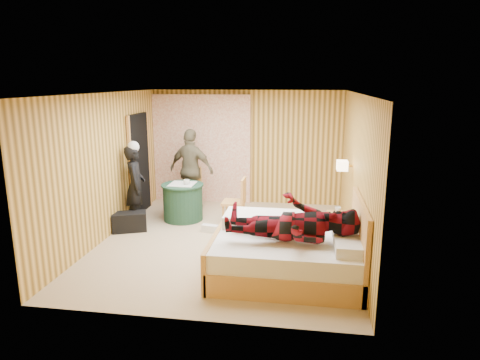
# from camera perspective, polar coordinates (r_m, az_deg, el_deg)

# --- Properties ---
(floor) EXTENTS (4.20, 5.00, 0.01)m
(floor) POSITION_cam_1_polar(r_m,az_deg,el_deg) (7.43, -1.87, -8.17)
(floor) COLOR tan
(floor) RESTS_ON ground
(ceiling) EXTENTS (4.20, 5.00, 0.01)m
(ceiling) POSITION_cam_1_polar(r_m,az_deg,el_deg) (6.92, -2.03, 11.49)
(ceiling) COLOR silver
(ceiling) RESTS_ON wall_back
(wall_back) EXTENTS (4.20, 0.02, 2.50)m
(wall_back) POSITION_cam_1_polar(r_m,az_deg,el_deg) (9.50, 0.84, 4.38)
(wall_back) COLOR #E0B256
(wall_back) RESTS_ON floor
(wall_left) EXTENTS (0.02, 5.00, 2.50)m
(wall_left) POSITION_cam_1_polar(r_m,az_deg,el_deg) (7.73, -17.43, 1.73)
(wall_left) COLOR #E0B256
(wall_left) RESTS_ON floor
(wall_right) EXTENTS (0.02, 5.00, 2.50)m
(wall_right) POSITION_cam_1_polar(r_m,az_deg,el_deg) (7.00, 15.20, 0.73)
(wall_right) COLOR #E0B256
(wall_right) RESTS_ON floor
(curtain) EXTENTS (2.20, 0.08, 2.40)m
(curtain) POSITION_cam_1_polar(r_m,az_deg,el_deg) (9.63, -5.14, 4.14)
(curtain) COLOR white
(curtain) RESTS_ON floor
(doorway) EXTENTS (0.06, 0.90, 2.05)m
(doorway) POSITION_cam_1_polar(r_m,az_deg,el_deg) (9.01, -13.25, 2.09)
(doorway) COLOR black
(doorway) RESTS_ON floor
(wall_lamp) EXTENTS (0.26, 0.24, 0.16)m
(wall_lamp) POSITION_cam_1_polar(r_m,az_deg,el_deg) (7.41, 13.50, 1.90)
(wall_lamp) COLOR gold
(wall_lamp) RESTS_ON wall_right
(bed) EXTENTS (2.08, 1.64, 1.13)m
(bed) POSITION_cam_1_polar(r_m,az_deg,el_deg) (6.16, 6.61, -9.61)
(bed) COLOR #E09D5B
(bed) RESTS_ON floor
(nightstand) EXTENTS (0.39, 0.53, 0.51)m
(nightstand) POSITION_cam_1_polar(r_m,az_deg,el_deg) (7.44, 12.89, -6.33)
(nightstand) COLOR #E09D5B
(nightstand) RESTS_ON floor
(round_table) EXTENTS (0.83, 0.83, 0.73)m
(round_table) POSITION_cam_1_polar(r_m,az_deg,el_deg) (8.51, -7.62, -2.87)
(round_table) COLOR #204631
(round_table) RESTS_ON floor
(chair_far) EXTENTS (0.44, 0.44, 0.93)m
(chair_far) POSITION_cam_1_polar(r_m,az_deg,el_deg) (9.08, -6.53, -0.70)
(chair_far) COLOR #E09D5B
(chair_far) RESTS_ON floor
(chair_near) EXTENTS (0.42, 0.42, 0.92)m
(chair_near) POSITION_cam_1_polar(r_m,az_deg,el_deg) (8.06, -0.29, -2.44)
(chair_near) COLOR #E09D5B
(chair_near) RESTS_ON floor
(duffel_bag) EXTENTS (0.69, 0.53, 0.35)m
(duffel_bag) POSITION_cam_1_polar(r_m,az_deg,el_deg) (8.13, -14.53, -5.40)
(duffel_bag) COLOR black
(duffel_bag) RESTS_ON floor
(sneaker_left) EXTENTS (0.31, 0.17, 0.13)m
(sneaker_left) POSITION_cam_1_polar(r_m,az_deg,el_deg) (8.63, -0.83, -4.63)
(sneaker_left) COLOR silver
(sneaker_left) RESTS_ON floor
(sneaker_right) EXTENTS (0.32, 0.17, 0.13)m
(sneaker_right) POSITION_cam_1_polar(r_m,az_deg,el_deg) (7.86, -4.03, -6.46)
(sneaker_right) COLOR silver
(sneaker_right) RESTS_ON floor
(woman_standing) EXTENTS (0.53, 0.65, 1.53)m
(woman_standing) POSITION_cam_1_polar(r_m,az_deg,el_deg) (8.28, -13.77, -0.74)
(woman_standing) COLOR black
(woman_standing) RESTS_ON floor
(man_at_table) EXTENTS (1.09, 0.67, 1.72)m
(man_at_table) POSITION_cam_1_polar(r_m,az_deg,el_deg) (9.04, -6.50, 1.34)
(man_at_table) COLOR brown
(man_at_table) RESTS_ON floor
(man_on_bed) EXTENTS (0.86, 0.67, 1.77)m
(man_on_bed) POSITION_cam_1_polar(r_m,az_deg,el_deg) (5.72, 6.98, -4.32)
(man_on_bed) COLOR maroon
(man_on_bed) RESTS_ON bed
(book_lower) EXTENTS (0.18, 0.24, 0.02)m
(book_lower) POSITION_cam_1_polar(r_m,az_deg,el_deg) (7.31, 13.02, -4.57)
(book_lower) COLOR silver
(book_lower) RESTS_ON nightstand
(book_upper) EXTENTS (0.17, 0.23, 0.02)m
(book_upper) POSITION_cam_1_polar(r_m,az_deg,el_deg) (7.30, 13.02, -4.42)
(book_upper) COLOR silver
(book_upper) RESTS_ON nightstand
(cup_nightstand) EXTENTS (0.13, 0.13, 0.09)m
(cup_nightstand) POSITION_cam_1_polar(r_m,az_deg,el_deg) (7.47, 12.93, -3.89)
(cup_nightstand) COLOR silver
(cup_nightstand) RESTS_ON nightstand
(cup_table) EXTENTS (0.14, 0.14, 0.10)m
(cup_table) POSITION_cam_1_polar(r_m,az_deg,el_deg) (8.33, -7.14, -0.27)
(cup_table) COLOR silver
(cup_table) RESTS_ON round_table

